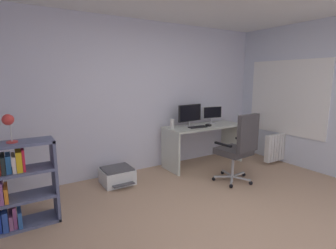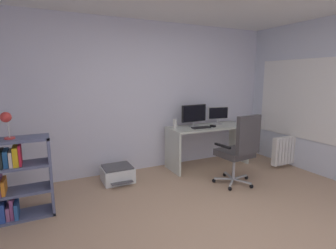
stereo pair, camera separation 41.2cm
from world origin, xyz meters
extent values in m
cube|color=tan|center=(0.00, 0.00, -0.01)|extent=(5.29, 4.74, 0.02)
cube|color=silver|center=(0.00, 2.42, 1.30)|extent=(5.29, 0.10, 2.60)
cube|color=white|center=(2.64, 1.28, 1.26)|extent=(0.01, 1.51, 1.32)
cube|color=white|center=(2.63, 1.28, 1.26)|extent=(0.02, 1.59, 1.40)
cube|color=silver|center=(1.22, 1.99, 0.74)|extent=(1.52, 0.59, 0.04)
cube|color=silver|center=(0.48, 1.99, 0.36)|extent=(0.04, 0.57, 0.72)
cube|color=silver|center=(1.96, 1.99, 0.36)|extent=(0.04, 0.57, 0.72)
cylinder|color=#B2B5B7|center=(0.96, 2.09, 0.76)|extent=(0.18, 0.18, 0.01)
cylinder|color=#B2B5B7|center=(0.96, 2.09, 0.81)|extent=(0.03, 0.03, 0.09)
cube|color=black|center=(0.96, 2.09, 1.00)|extent=(0.52, 0.09, 0.31)
cube|color=black|center=(0.96, 2.07, 1.00)|extent=(0.48, 0.05, 0.28)
cylinder|color=#B2B5B7|center=(1.50, 2.09, 0.76)|extent=(0.18, 0.18, 0.01)
cylinder|color=#B2B5B7|center=(1.50, 2.09, 0.82)|extent=(0.03, 0.03, 0.10)
cube|color=#B7BABC|center=(1.50, 2.09, 0.97)|extent=(0.42, 0.10, 0.23)
cube|color=black|center=(1.50, 2.07, 0.97)|extent=(0.39, 0.07, 0.21)
cube|color=black|center=(0.99, 1.88, 0.77)|extent=(0.35, 0.15, 0.02)
cube|color=black|center=(1.25, 1.89, 0.77)|extent=(0.07, 0.10, 0.03)
cylinder|color=silver|center=(0.54, 2.04, 0.84)|extent=(0.07, 0.07, 0.17)
cube|color=#B7BABC|center=(1.24, 1.11, 0.07)|extent=(0.30, 0.06, 0.02)
sphere|color=black|center=(1.39, 1.13, 0.03)|extent=(0.06, 0.06, 0.06)
cube|color=#B7BABC|center=(1.13, 1.24, 0.07)|extent=(0.10, 0.30, 0.02)
sphere|color=black|center=(1.16, 1.39, 0.03)|extent=(0.06, 0.06, 0.06)
cube|color=#B7BABC|center=(0.96, 1.17, 0.07)|extent=(0.27, 0.18, 0.02)
sphere|color=black|center=(0.84, 1.25, 0.03)|extent=(0.06, 0.06, 0.06)
cube|color=#B7BABC|center=(0.98, 1.00, 0.07)|extent=(0.25, 0.22, 0.02)
sphere|color=black|center=(0.87, 0.90, 0.03)|extent=(0.06, 0.06, 0.06)
cube|color=#B7BABC|center=(1.15, 0.96, 0.07)|extent=(0.15, 0.29, 0.02)
sphere|color=black|center=(1.21, 0.82, 0.03)|extent=(0.06, 0.06, 0.06)
cylinder|color=#B7BABC|center=(1.09, 1.10, 0.26)|extent=(0.04, 0.04, 0.37)
cube|color=#3E3B3D|center=(1.09, 1.10, 0.49)|extent=(0.51, 0.49, 0.10)
cube|color=#3E3B3D|center=(1.12, 0.84, 0.82)|extent=(0.44, 0.11, 0.57)
cube|color=black|center=(0.84, 1.07, 0.64)|extent=(0.07, 0.32, 0.03)
cube|color=black|center=(1.35, 1.12, 0.64)|extent=(0.07, 0.32, 0.03)
cube|color=slate|center=(-1.50, 1.41, 0.48)|extent=(0.03, 0.32, 0.96)
cube|color=slate|center=(-1.85, 1.41, 0.95)|extent=(0.74, 0.32, 0.03)
cube|color=slate|center=(-1.85, 1.41, 0.02)|extent=(0.74, 0.32, 0.03)
cube|color=slate|center=(-1.85, 1.41, 0.33)|extent=(0.68, 0.32, 0.03)
cube|color=slate|center=(-1.85, 1.41, 0.64)|extent=(0.68, 0.32, 0.03)
cube|color=#2948A1|center=(-2.02, 1.41, 0.14)|extent=(0.05, 0.29, 0.21)
cube|color=#915884|center=(-1.97, 1.40, 0.11)|extent=(0.04, 0.24, 0.15)
cube|color=#944B83|center=(-1.93, 1.41, 0.15)|extent=(0.04, 0.25, 0.24)
cube|color=#2A5799|center=(-1.89, 1.40, 0.12)|extent=(0.04, 0.27, 0.18)
cube|color=orange|center=(-1.99, 1.40, 0.42)|extent=(0.04, 0.27, 0.16)
cube|color=black|center=(-1.99, 1.41, 0.75)|extent=(0.04, 0.28, 0.19)
cube|color=#245A9A|center=(-1.94, 1.42, 0.75)|extent=(0.05, 0.23, 0.19)
cube|color=beige|center=(-1.89, 1.41, 0.74)|extent=(0.03, 0.25, 0.18)
cube|color=gold|center=(-1.84, 1.41, 0.76)|extent=(0.05, 0.25, 0.22)
cube|color=red|center=(-1.80, 1.40, 0.77)|extent=(0.02, 0.23, 0.24)
cylinder|color=red|center=(-1.88, 1.41, 0.97)|extent=(0.11, 0.11, 0.02)
cylinder|color=silver|center=(-1.88, 1.41, 1.08)|extent=(0.01, 0.01, 0.20)
sphere|color=red|center=(-1.90, 1.41, 1.21)|extent=(0.12, 0.12, 0.12)
cube|color=white|center=(-0.52, 1.98, 0.12)|extent=(0.48, 0.43, 0.23)
cube|color=#4C4C51|center=(-0.52, 1.98, 0.24)|extent=(0.44, 0.39, 0.02)
cube|color=#4C4C51|center=(-0.52, 1.72, 0.07)|extent=(0.33, 0.10, 0.01)
cube|color=white|center=(2.19, 1.28, 0.32)|extent=(0.06, 0.10, 0.51)
cube|color=white|center=(2.27, 1.28, 0.32)|extent=(0.06, 0.10, 0.51)
cube|color=white|center=(2.35, 1.28, 0.32)|extent=(0.06, 0.10, 0.51)
cube|color=white|center=(2.43, 1.28, 0.32)|extent=(0.06, 0.10, 0.51)
cube|color=white|center=(2.51, 1.28, 0.32)|extent=(0.06, 0.10, 0.51)
cube|color=white|center=(2.59, 1.28, 0.32)|extent=(0.06, 0.10, 0.51)
cube|color=white|center=(2.67, 1.28, 0.32)|extent=(0.06, 0.10, 0.51)
cube|color=white|center=(2.74, 1.28, 0.32)|extent=(0.06, 0.10, 0.51)
cube|color=white|center=(2.82, 1.28, 0.32)|extent=(0.06, 0.10, 0.51)
cube|color=white|center=(2.90, 1.28, 0.32)|extent=(0.06, 0.10, 0.51)
camera|label=1|loc=(-1.91, -1.75, 1.64)|focal=28.02mm
camera|label=2|loc=(-1.55, -1.95, 1.64)|focal=28.02mm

